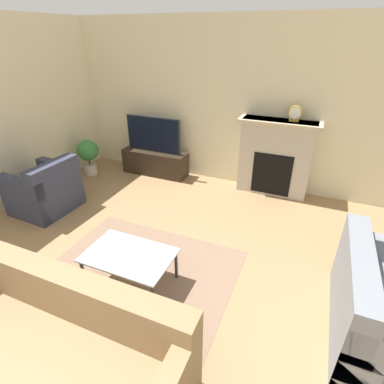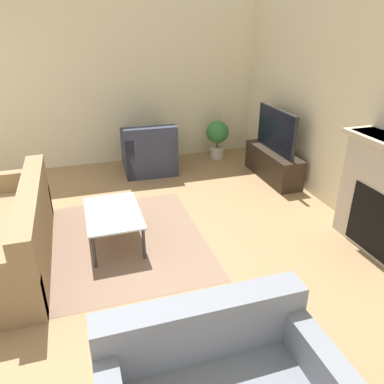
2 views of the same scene
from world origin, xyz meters
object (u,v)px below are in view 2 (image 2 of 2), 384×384
at_px(tv, 276,130).
at_px(coffee_table, 113,215).
at_px(armchair_by_window, 149,154).
at_px(couch_sectional, 4,240).
at_px(potted_plant, 217,135).

relative_size(tv, coffee_table, 1.16).
height_order(tv, armchair_by_window, tv).
height_order(tv, couch_sectional, tv).
distance_m(tv, couch_sectional, 3.98).
relative_size(coffee_table, potted_plant, 1.34).
relative_size(armchair_by_window, potted_plant, 1.25).
xyz_separation_m(armchair_by_window, potted_plant, (-0.27, 1.30, 0.13)).
relative_size(couch_sectional, coffee_table, 2.24).
xyz_separation_m(tv, potted_plant, (-1.14, -0.51, -0.35)).
xyz_separation_m(couch_sectional, armchair_by_window, (-2.10, 1.93, 0.01)).
distance_m(tv, coffee_table, 2.91).
distance_m(armchair_by_window, coffee_table, 2.19).
relative_size(tv, couch_sectional, 0.52).
distance_m(couch_sectional, potted_plant, 4.01).
height_order(couch_sectional, potted_plant, couch_sectional).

